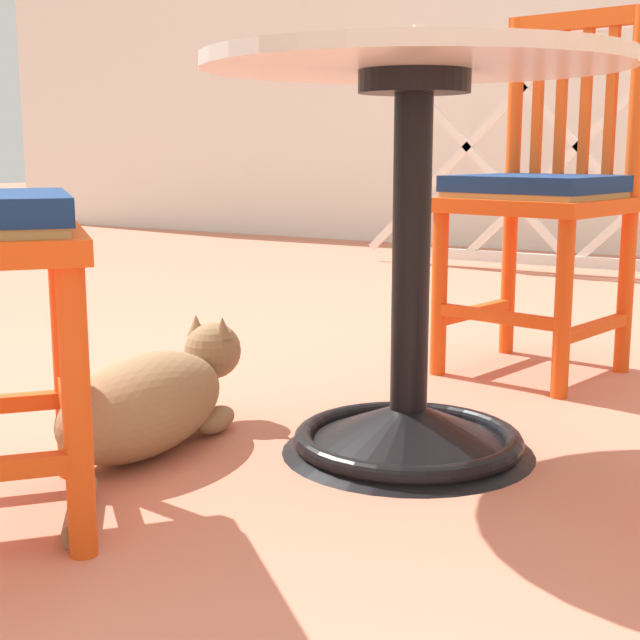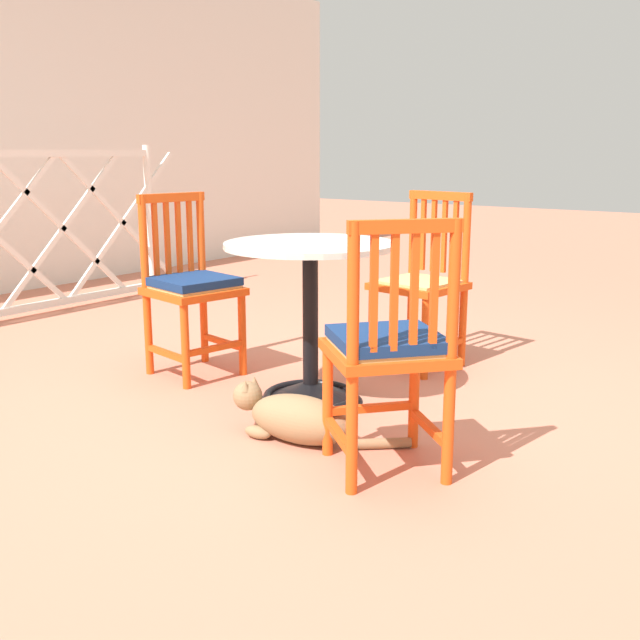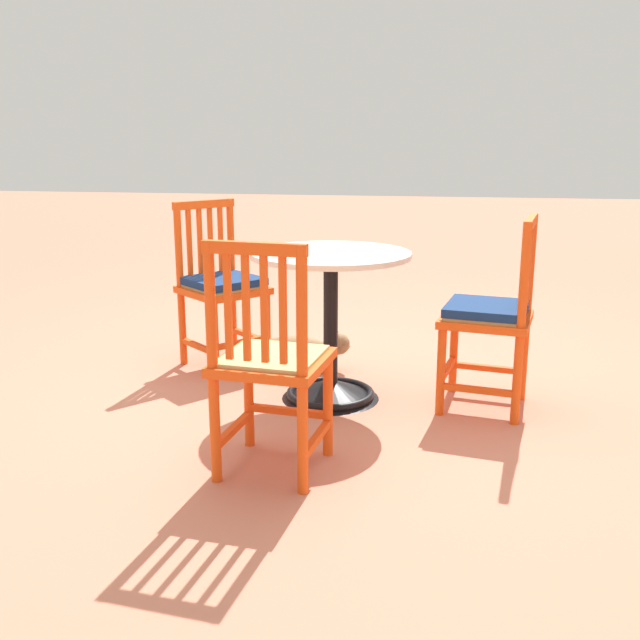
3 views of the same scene
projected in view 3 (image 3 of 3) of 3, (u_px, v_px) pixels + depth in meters
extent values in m
plane|color=#C6755B|center=(318.00, 390.00, 3.72)|extent=(24.00, 24.00, 0.00)
cone|color=black|center=(330.00, 388.00, 3.60)|extent=(0.48, 0.48, 0.10)
torus|color=black|center=(330.00, 393.00, 3.61)|extent=(0.44, 0.44, 0.04)
cylinder|color=black|center=(331.00, 325.00, 3.52)|extent=(0.07, 0.07, 0.66)
cylinder|color=black|center=(331.00, 261.00, 3.45)|extent=(0.20, 0.20, 0.04)
cylinder|color=silver|center=(331.00, 254.00, 3.44)|extent=(0.76, 0.76, 0.02)
cylinder|color=#E04C14|center=(441.00, 368.00, 3.35)|extent=(0.04, 0.04, 0.45)
cylinder|color=#E04C14|center=(454.00, 348.00, 3.66)|extent=(0.04, 0.04, 0.45)
cylinder|color=#E04C14|center=(521.00, 326.00, 3.18)|extent=(0.04, 0.04, 0.91)
cylinder|color=#E04C14|center=(527.00, 309.00, 3.49)|extent=(0.04, 0.04, 0.91)
cube|color=#E04C14|center=(478.00, 390.00, 3.32)|extent=(0.09, 0.34, 0.03)
cube|color=#E04C14|center=(487.00, 368.00, 3.63)|extent=(0.09, 0.34, 0.03)
cube|color=#E04C14|center=(447.00, 369.00, 3.52)|extent=(0.34, 0.09, 0.03)
cube|color=#E04C14|center=(486.00, 319.00, 3.40)|extent=(0.47, 0.47, 0.04)
cube|color=tan|center=(486.00, 315.00, 3.39)|extent=(0.41, 0.41, 0.02)
cube|color=#E04C14|center=(526.00, 273.00, 3.19)|extent=(0.03, 0.02, 0.39)
cube|color=#E04C14|center=(527.00, 270.00, 3.25)|extent=(0.03, 0.02, 0.39)
cube|color=#E04C14|center=(528.00, 268.00, 3.31)|extent=(0.03, 0.02, 0.39)
cube|color=#E04C14|center=(529.00, 265.00, 3.38)|extent=(0.03, 0.02, 0.39)
cube|color=#E04C14|center=(531.00, 222.00, 3.23)|extent=(0.38, 0.10, 0.04)
cube|color=navy|center=(487.00, 308.00, 3.39)|extent=(0.42, 0.42, 0.04)
cylinder|color=#E04C14|center=(267.00, 327.00, 4.06)|extent=(0.04, 0.04, 0.45)
cylinder|color=#E04C14|center=(215.00, 338.00, 3.85)|extent=(0.04, 0.04, 0.45)
cylinder|color=#E04C14|center=(232.00, 278.00, 4.26)|extent=(0.04, 0.04, 0.91)
cylinder|color=#E04C14|center=(180.00, 285.00, 4.04)|extent=(0.04, 0.04, 0.91)
cube|color=#E04C14|center=(250.00, 336.00, 4.21)|extent=(0.24, 0.28, 0.03)
cube|color=#E04C14|center=(199.00, 346.00, 4.00)|extent=(0.24, 0.28, 0.03)
cube|color=#E04C14|center=(242.00, 342.00, 3.97)|extent=(0.28, 0.24, 0.03)
cube|color=#E04C14|center=(223.00, 290.00, 4.03)|extent=(0.56, 0.56, 0.04)
cube|color=tan|center=(223.00, 286.00, 4.02)|extent=(0.49, 0.49, 0.02)
cube|color=#E04C14|center=(221.00, 240.00, 4.16)|extent=(0.03, 0.03, 0.39)
cube|color=#E04C14|center=(210.00, 241.00, 4.12)|extent=(0.03, 0.03, 0.39)
cube|color=#E04C14|center=(200.00, 243.00, 4.07)|extent=(0.03, 0.03, 0.39)
cube|color=#E04C14|center=(189.00, 244.00, 4.03)|extent=(0.03, 0.03, 0.39)
cube|color=#E04C14|center=(204.00, 204.00, 4.04)|extent=(0.31, 0.27, 0.04)
cube|color=navy|center=(223.00, 281.00, 4.02)|extent=(0.51, 0.51, 0.04)
cylinder|color=#E04C14|center=(249.00, 394.00, 3.02)|extent=(0.04, 0.04, 0.45)
cylinder|color=#E04C14|center=(328.00, 403.00, 2.93)|extent=(0.04, 0.04, 0.45)
cylinder|color=#E04C14|center=(213.00, 366.00, 2.64)|extent=(0.04, 0.04, 0.91)
cylinder|color=#E04C14|center=(302.00, 374.00, 2.55)|extent=(0.04, 0.04, 0.91)
cube|color=#E04C14|center=(233.00, 429.00, 2.88)|extent=(0.34, 0.07, 0.03)
cube|color=#E04C14|center=(316.00, 439.00, 2.79)|extent=(0.34, 0.07, 0.03)
cube|color=#E04C14|center=(288.00, 411.00, 2.98)|extent=(0.07, 0.34, 0.03)
cube|color=#E04C14|center=(273.00, 362.00, 2.76)|extent=(0.44, 0.44, 0.04)
cube|color=tan|center=(273.00, 356.00, 2.76)|extent=(0.39, 0.39, 0.02)
cube|color=#E04C14|center=(228.00, 306.00, 2.57)|extent=(0.02, 0.03, 0.39)
cube|color=#E04C14|center=(246.00, 308.00, 2.55)|extent=(0.02, 0.03, 0.39)
cube|color=#E04C14|center=(264.00, 309.00, 2.53)|extent=(0.02, 0.03, 0.39)
cube|color=#E04C14|center=(283.00, 310.00, 2.51)|extent=(0.02, 0.03, 0.39)
cube|color=#E04C14|center=(254.00, 248.00, 2.49)|extent=(0.08, 0.38, 0.04)
ellipsoid|color=#8E704C|center=(294.00, 353.00, 4.04)|extent=(0.25, 0.46, 0.19)
ellipsoid|color=silver|center=(312.00, 355.00, 4.03)|extent=(0.17, 0.20, 0.14)
sphere|color=#8E704C|center=(339.00, 344.00, 4.01)|extent=(0.12, 0.12, 0.12)
ellipsoid|color=silver|center=(347.00, 346.00, 4.01)|extent=(0.06, 0.05, 0.04)
cone|color=#8E704C|center=(337.00, 333.00, 4.03)|extent=(0.04, 0.04, 0.04)
cone|color=#8E704C|center=(337.00, 336.00, 3.97)|extent=(0.04, 0.04, 0.04)
ellipsoid|color=#8E704C|center=(324.00, 362.00, 4.10)|extent=(0.07, 0.13, 0.05)
ellipsoid|color=#8E704C|center=(323.00, 368.00, 3.99)|extent=(0.07, 0.13, 0.05)
cylinder|color=#8E704C|center=(236.00, 370.00, 3.97)|extent=(0.18, 0.19, 0.04)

